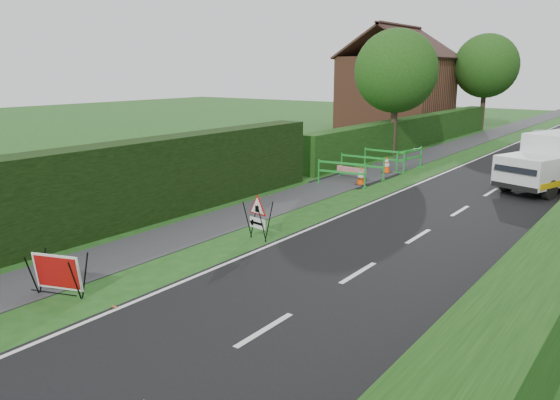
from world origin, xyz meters
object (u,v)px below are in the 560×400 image
Objects in this scene: triangle_sign at (257,214)px; hatchback_car at (540,140)px; works_van at (554,161)px; red_rect_sign at (57,273)px.

triangle_sign is 23.05m from hatchback_car.
works_van reaches higher than triangle_sign.
works_van is 11.51m from hatchback_car.
red_rect_sign is at bearing -90.91° from triangle_sign.
hatchback_car is at bearing 91.71° from triangle_sign.
triangle_sign reaches higher than red_rect_sign.
red_rect_sign is 1.14× the size of triangle_sign.
hatchback_car is (2.53, 22.91, -0.12)m from triangle_sign.
red_rect_sign is 0.24× the size of works_van.
red_rect_sign is at bearing -102.01° from hatchback_car.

